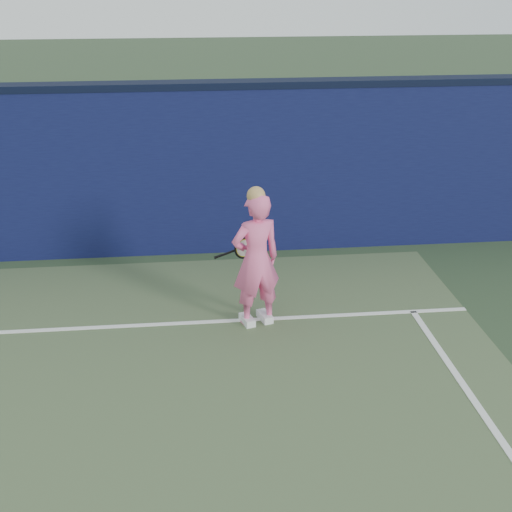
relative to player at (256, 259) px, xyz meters
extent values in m
cube|color=#0C1038|center=(-2.75, 2.55, 0.39)|extent=(24.00, 0.40, 2.50)
cube|color=black|center=(-2.75, 2.55, 1.69)|extent=(24.00, 0.42, 0.10)
imported|color=pink|center=(0.00, 0.00, -0.01)|extent=(0.71, 0.57, 1.70)
sphere|color=tan|center=(0.00, 0.00, 0.81)|extent=(0.22, 0.22, 0.22)
cube|color=white|center=(0.11, 0.03, -0.81)|extent=(0.20, 0.30, 0.10)
cube|color=white|center=(-0.11, -0.03, -0.81)|extent=(0.20, 0.30, 0.10)
torus|color=black|center=(-0.11, 0.40, -0.01)|extent=(0.28, 0.15, 0.28)
torus|color=#CBD313|center=(-0.11, 0.40, -0.01)|extent=(0.22, 0.12, 0.23)
cylinder|color=beige|center=(-0.11, 0.40, -0.01)|extent=(0.22, 0.11, 0.23)
cylinder|color=black|center=(-0.32, 0.39, -0.06)|extent=(0.25, 0.08, 0.09)
cylinder|color=black|center=(-0.44, 0.38, -0.10)|extent=(0.12, 0.06, 0.06)
cube|color=white|center=(-2.75, 0.05, -0.84)|extent=(11.00, 0.08, 0.01)
camera|label=1|loc=(-0.86, -7.91, 3.35)|focal=50.00mm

